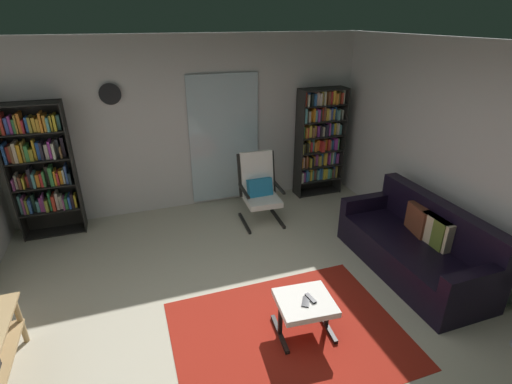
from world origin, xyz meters
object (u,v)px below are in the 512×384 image
Objects in this scene: lounge_armchair at (259,186)px; ottoman at (305,306)px; cell_phone at (306,302)px; bookshelf_near_tv at (41,167)px; leather_sofa at (417,247)px; tv_remote at (311,298)px; bookshelf_near_sofa at (319,139)px; wall_clock at (110,94)px.

lounge_armchair reaches higher than ottoman.
lounge_armchair is at bearing 112.84° from cell_phone.
bookshelf_near_tv is at bearing 130.97° from ottoman.
lounge_armchair reaches higher than leather_sofa.
bookshelf_near_tv is 12.78× the size of tv_remote.
bookshelf_near_tv reaches higher than lounge_armchair.
ottoman is 3.88× the size of tv_remote.
tv_remote is at bearing -118.39° from bookshelf_near_sofa.
bookshelf_near_sofa is 1.46m from lounge_armchair.
bookshelf_near_tv is at bearing 168.37° from lounge_armchair.
ottoman is at bearing -119.26° from bookshelf_near_sofa.
bookshelf_near_tv is 3.88m from ottoman.
leather_sofa is 13.35× the size of tv_remote.
lounge_armchair reaches higher than cell_phone.
bookshelf_near_sofa is 6.16× the size of wall_clock.
bookshelf_near_sofa is 2.50m from leather_sofa.
wall_clock is (1.00, 0.19, 0.86)m from bookshelf_near_tv.
wall_clock reaches higher than ottoman.
leather_sofa is (0.08, -2.41, -0.65)m from bookshelf_near_sofa.
bookshelf_near_tv is 3.91m from tv_remote.
bookshelf_near_tv is 6.35× the size of wall_clock.
bookshelf_near_tv is 13.15× the size of cell_phone.
bookshelf_near_tv is 1.03× the size of bookshelf_near_sofa.
tv_remote is at bearing -97.62° from lounge_armchair.
bookshelf_near_tv is 3.29× the size of ottoman.
tv_remote is (-1.65, -0.48, 0.08)m from leather_sofa.
bookshelf_near_sofa is at bearing 60.74° from ottoman.
wall_clock is at bearing 176.59° from bookshelf_near_sofa.
lounge_armchair is at bearing -154.61° from bookshelf_near_sofa.
ottoman is 3.76m from wall_clock.
leather_sofa is at bearing 8.54° from tv_remote.
bookshelf_near_sofa is at bearing 92.77° from cell_phone.
leather_sofa is 13.73× the size of cell_phone.
lounge_armchair is at bearing 74.51° from tv_remote.
cell_phone is at bearing -163.38° from leather_sofa.
cell_phone is (-0.06, -0.03, -0.00)m from tv_remote.
leather_sofa is 3.44× the size of ottoman.
leather_sofa is at bearing -38.99° from wall_clock.
cell_phone is (-0.37, -2.33, -0.15)m from lounge_armchair.
bookshelf_near_tv is at bearing -179.90° from bookshelf_near_sofa.
bookshelf_near_sofa is 3.38m from ottoman.
cell_phone is 0.48× the size of wall_clock.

